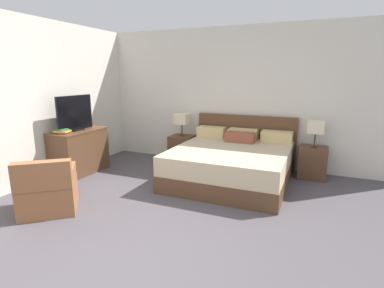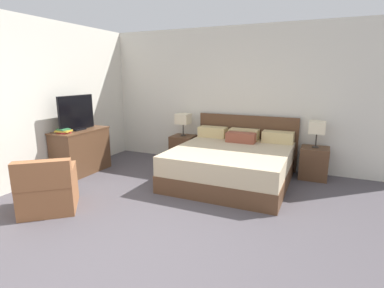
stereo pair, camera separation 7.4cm
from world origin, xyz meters
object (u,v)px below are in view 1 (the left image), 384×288
(table_lamp_left, at_px, (182,119))
(book_red_cover, at_px, (63,133))
(armchair_by_window, at_px, (48,191))
(table_lamp_right, at_px, (316,127))
(book_small_top, at_px, (62,130))
(tv, at_px, (75,114))
(book_blue_cover, at_px, (62,131))
(dresser, at_px, (80,151))
(bed, at_px, (232,163))
(nightstand_right, at_px, (313,162))
(nightstand_left, at_px, (182,149))

(table_lamp_left, bearing_deg, book_red_cover, -128.40)
(table_lamp_left, xyz_separation_m, armchair_by_window, (-0.63, -2.87, -0.63))
(table_lamp_right, height_order, book_small_top, table_lamp_right)
(book_small_top, bearing_deg, tv, 89.76)
(book_small_top, height_order, armchair_by_window, book_small_top)
(table_lamp_left, height_order, book_blue_cover, table_lamp_left)
(table_lamp_right, distance_m, armchair_by_window, 4.34)
(table_lamp_right, bearing_deg, book_small_top, -155.84)
(table_lamp_right, relative_size, dresser, 0.43)
(bed, relative_size, nightstand_right, 3.63)
(table_lamp_right, xyz_separation_m, armchair_by_window, (-3.20, -2.87, -0.63))
(table_lamp_left, distance_m, book_blue_cover, 2.29)
(nightstand_left, xyz_separation_m, table_lamp_right, (2.57, 0.00, 0.63))
(dresser, relative_size, armchair_by_window, 1.10)
(table_lamp_left, bearing_deg, table_lamp_right, 0.00)
(book_red_cover, bearing_deg, book_small_top, 180.00)
(armchair_by_window, bearing_deg, nightstand_right, 41.94)
(nightstand_left, relative_size, book_blue_cover, 2.36)
(table_lamp_left, relative_size, armchair_by_window, 0.48)
(nightstand_left, height_order, table_lamp_left, table_lamp_left)
(tv, bearing_deg, armchair_by_window, -60.36)
(book_blue_cover, xyz_separation_m, armchair_by_window, (0.80, -1.08, -0.57))
(dresser, height_order, book_red_cover, book_red_cover)
(table_lamp_right, bearing_deg, dresser, -160.36)
(nightstand_right, bearing_deg, tv, -159.91)
(table_lamp_left, distance_m, armchair_by_window, 3.01)
(table_lamp_left, distance_m, book_red_cover, 2.29)
(book_red_cover, relative_size, book_blue_cover, 0.79)
(book_small_top, bearing_deg, table_lamp_right, 24.16)
(nightstand_left, relative_size, book_red_cover, 2.99)
(table_lamp_right, xyz_separation_m, tv, (-4.00, -1.46, 0.21))
(table_lamp_left, relative_size, tv, 0.57)
(book_blue_cover, bearing_deg, bed, 21.66)
(book_small_top, bearing_deg, bed, 21.63)
(bed, distance_m, dresser, 2.81)
(book_small_top, bearing_deg, nightstand_left, 51.42)
(nightstand_right, height_order, book_small_top, book_small_top)
(bed, xyz_separation_m, nightstand_right, (1.28, 0.72, -0.04))
(armchair_by_window, bearing_deg, book_small_top, 126.67)
(book_blue_cover, bearing_deg, book_red_cover, 0.00)
(book_blue_cover, bearing_deg, armchair_by_window, -53.46)
(table_lamp_right, xyz_separation_m, book_red_cover, (-3.99, -1.79, -0.08))
(table_lamp_right, height_order, tv, tv)
(nightstand_right, bearing_deg, book_small_top, -155.85)
(table_lamp_left, height_order, tv, tv)
(book_blue_cover, bearing_deg, nightstand_right, 24.17)
(table_lamp_left, relative_size, book_red_cover, 2.47)
(armchair_by_window, bearing_deg, book_blue_cover, 126.54)
(table_lamp_left, height_order, dresser, table_lamp_left)
(nightstand_left, bearing_deg, book_red_cover, -128.42)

